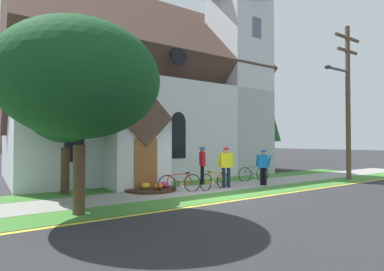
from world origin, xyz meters
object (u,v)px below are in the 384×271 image
at_px(cyclist_in_yellow_jersey, 263,165).
at_px(cyclist_in_white_jersey, 226,164).
at_px(cyclist_in_red_jersey, 202,162).
at_px(bicycle_orange, 254,174).
at_px(bicycle_green, 180,183).
at_px(yard_deciduous_tree, 66,96).
at_px(verge_sapling, 80,80).
at_px(church_sign, 145,158).
at_px(bicycle_yellow, 214,181).
at_px(utility_pole, 347,94).
at_px(roadside_conifer, 260,102).

xyz_separation_m(cyclist_in_yellow_jersey, cyclist_in_white_jersey, (-1.89, 0.36, 0.10)).
bearing_deg(cyclist_in_red_jersey, bicycle_orange, -8.77).
relative_size(bicycle_orange, bicycle_green, 0.99).
bearing_deg(yard_deciduous_tree, verge_sapling, -96.07).
distance_m(church_sign, bicycle_yellow, 3.03).
bearing_deg(utility_pole, cyclist_in_yellow_jersey, 168.92).
bearing_deg(bicycle_orange, cyclist_in_red_jersey, 171.23).
height_order(bicycle_yellow, bicycle_green, same).
height_order(bicycle_yellow, roadside_conifer, roadside_conifer).
bearing_deg(verge_sapling, roadside_conifer, 24.91).
relative_size(yard_deciduous_tree, verge_sapling, 1.05).
relative_size(bicycle_orange, cyclist_in_yellow_jersey, 1.06).
bearing_deg(bicycle_green, cyclist_in_red_jersey, 32.23).
relative_size(bicycle_green, yard_deciduous_tree, 0.31).
bearing_deg(cyclist_in_white_jersey, verge_sapling, -167.73).
distance_m(bicycle_green, cyclist_in_yellow_jersey, 4.20).
bearing_deg(bicycle_orange, bicycle_green, -170.49).
relative_size(bicycle_yellow, cyclist_in_white_jersey, 0.98).
relative_size(bicycle_yellow, cyclist_in_red_jersey, 0.98).
relative_size(bicycle_orange, utility_pole, 0.21).
relative_size(church_sign, cyclist_in_white_jersey, 1.27).
xyz_separation_m(cyclist_in_red_jersey, cyclist_in_white_jersey, (0.24, -1.38, 0.00)).
relative_size(bicycle_yellow, utility_pole, 0.21).
distance_m(bicycle_yellow, verge_sapling, 6.71).
bearing_deg(bicycle_green, cyclist_in_yellow_jersey, -6.69).
relative_size(cyclist_in_white_jersey, roadside_conifer, 0.23).
relative_size(cyclist_in_yellow_jersey, utility_pole, 0.20).
height_order(bicycle_green, yard_deciduous_tree, yard_deciduous_tree).
distance_m(bicycle_green, verge_sapling, 5.50).
bearing_deg(bicycle_yellow, cyclist_in_white_jersey, 4.87).
height_order(church_sign, bicycle_green, church_sign).
bearing_deg(cyclist_in_yellow_jersey, utility_pole, -11.08).
bearing_deg(church_sign, yard_deciduous_tree, 172.03).
bearing_deg(church_sign, roadside_conifer, 17.73).
height_order(cyclist_in_white_jersey, verge_sapling, verge_sapling).
bearing_deg(church_sign, verge_sapling, -137.85).
relative_size(bicycle_yellow, verge_sapling, 0.33).
xyz_separation_m(church_sign, cyclist_in_white_jersey, (2.99, -1.70, -0.25)).
bearing_deg(cyclist_in_white_jersey, church_sign, 150.32).
bearing_deg(yard_deciduous_tree, cyclist_in_red_jersey, -7.36).
xyz_separation_m(church_sign, cyclist_in_yellow_jersey, (4.88, -2.06, -0.35)).
xyz_separation_m(cyclist_in_red_jersey, roadside_conifer, (7.68, 3.65, 3.76)).
distance_m(cyclist_in_red_jersey, utility_pole, 8.56).
xyz_separation_m(bicycle_yellow, bicycle_orange, (3.32, 1.00, 0.01)).
relative_size(bicycle_yellow, bicycle_green, 0.99).
xyz_separation_m(church_sign, yard_deciduous_tree, (-3.04, 0.43, 2.42)).
xyz_separation_m(bicycle_orange, utility_pole, (4.47, -2.32, 4.09)).
distance_m(bicycle_green, yard_deciduous_tree, 5.43).
bearing_deg(bicycle_yellow, yard_deciduous_tree, 157.73).
distance_m(church_sign, utility_pole, 11.01).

